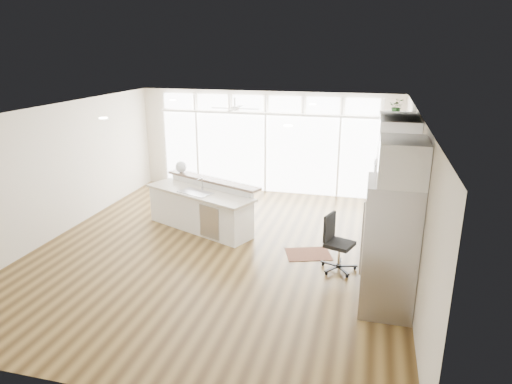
# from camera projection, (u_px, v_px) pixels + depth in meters

# --- Properties ---
(floor) EXTENTS (7.00, 8.00, 0.02)m
(floor) POSITION_uv_depth(u_px,v_px,m) (219.00, 250.00, 8.94)
(floor) COLOR #453015
(floor) RESTS_ON ground
(ceiling) EXTENTS (7.00, 8.00, 0.02)m
(ceiling) POSITION_uv_depth(u_px,v_px,m) (215.00, 111.00, 8.11)
(ceiling) COLOR silver
(ceiling) RESTS_ON wall_back
(wall_back) EXTENTS (7.00, 0.04, 2.70)m
(wall_back) POSITION_uv_depth(u_px,v_px,m) (266.00, 142.00, 12.21)
(wall_back) COLOR beige
(wall_back) RESTS_ON floor
(wall_front) EXTENTS (7.00, 0.04, 2.70)m
(wall_front) POSITION_uv_depth(u_px,v_px,m) (94.00, 288.00, 4.83)
(wall_front) COLOR beige
(wall_front) RESTS_ON floor
(wall_left) EXTENTS (0.04, 8.00, 2.70)m
(wall_left) POSITION_uv_depth(u_px,v_px,m) (56.00, 171.00, 9.36)
(wall_left) COLOR beige
(wall_left) RESTS_ON floor
(wall_right) EXTENTS (0.04, 8.00, 2.70)m
(wall_right) POSITION_uv_depth(u_px,v_px,m) (414.00, 198.00, 7.69)
(wall_right) COLOR beige
(wall_right) RESTS_ON floor
(glass_wall) EXTENTS (5.80, 0.06, 2.08)m
(glass_wall) POSITION_uv_depth(u_px,v_px,m) (266.00, 154.00, 12.25)
(glass_wall) COLOR white
(glass_wall) RESTS_ON wall_back
(transom_row) EXTENTS (5.90, 0.06, 0.40)m
(transom_row) POSITION_uv_depth(u_px,v_px,m) (266.00, 104.00, 11.85)
(transom_row) COLOR white
(transom_row) RESTS_ON wall_back
(desk_window) EXTENTS (0.04, 0.85, 0.85)m
(desk_window) POSITION_uv_depth(u_px,v_px,m) (411.00, 182.00, 7.92)
(desk_window) COLOR white
(desk_window) RESTS_ON wall_right
(ceiling_fan) EXTENTS (1.16, 1.16, 0.32)m
(ceiling_fan) POSITION_uv_depth(u_px,v_px,m) (235.00, 104.00, 10.88)
(ceiling_fan) COLOR white
(ceiling_fan) RESTS_ON ceiling
(recessed_lights) EXTENTS (3.40, 3.00, 0.02)m
(recessed_lights) POSITION_uv_depth(u_px,v_px,m) (219.00, 111.00, 8.31)
(recessed_lights) COLOR white
(recessed_lights) RESTS_ON ceiling
(oven_cabinet) EXTENTS (0.64, 1.20, 2.50)m
(oven_cabinet) POSITION_uv_depth(u_px,v_px,m) (391.00, 175.00, 9.46)
(oven_cabinet) COLOR white
(oven_cabinet) RESTS_ON floor
(desk_nook) EXTENTS (0.72, 1.30, 0.76)m
(desk_nook) POSITION_uv_depth(u_px,v_px,m) (386.00, 242.00, 8.35)
(desk_nook) COLOR white
(desk_nook) RESTS_ON floor
(upper_cabinets) EXTENTS (0.64, 1.30, 0.64)m
(upper_cabinets) POSITION_uv_depth(u_px,v_px,m) (398.00, 136.00, 7.74)
(upper_cabinets) COLOR white
(upper_cabinets) RESTS_ON wall_right
(refrigerator) EXTENTS (0.76, 0.90, 2.00)m
(refrigerator) POSITION_uv_depth(u_px,v_px,m) (390.00, 247.00, 6.64)
(refrigerator) COLOR #ABABB0
(refrigerator) RESTS_ON floor
(fridge_cabinet) EXTENTS (0.64, 0.90, 0.60)m
(fridge_cabinet) POSITION_uv_depth(u_px,v_px,m) (403.00, 161.00, 6.24)
(fridge_cabinet) COLOR white
(fridge_cabinet) RESTS_ON wall_right
(framed_photos) EXTENTS (0.06, 0.22, 0.80)m
(framed_photos) POSITION_uv_depth(u_px,v_px,m) (408.00, 181.00, 8.53)
(framed_photos) COLOR black
(framed_photos) RESTS_ON wall_right
(kitchen_island) EXTENTS (2.78, 1.93, 1.03)m
(kitchen_island) POSITION_uv_depth(u_px,v_px,m) (200.00, 206.00, 9.80)
(kitchen_island) COLOR white
(kitchen_island) RESTS_ON floor
(rug) EXTENTS (0.98, 0.84, 0.01)m
(rug) POSITION_uv_depth(u_px,v_px,m) (308.00, 254.00, 8.72)
(rug) COLOR #391B12
(rug) RESTS_ON floor
(office_chair) EXTENTS (0.66, 0.63, 1.01)m
(office_chair) POSITION_uv_depth(u_px,v_px,m) (340.00, 244.00, 7.96)
(office_chair) COLOR black
(office_chair) RESTS_ON floor
(fishbowl) EXTENTS (0.35, 0.35, 0.26)m
(fishbowl) POSITION_uv_depth(u_px,v_px,m) (181.00, 167.00, 10.46)
(fishbowl) COLOR silver
(fishbowl) RESTS_ON kitchen_island
(monitor) EXTENTS (0.13, 0.46, 0.38)m
(monitor) POSITION_uv_depth(u_px,v_px,m) (384.00, 212.00, 8.20)
(monitor) COLOR black
(monitor) RESTS_ON desk_nook
(keyboard) EXTENTS (0.16, 0.31, 0.01)m
(keyboard) POSITION_uv_depth(u_px,v_px,m) (373.00, 221.00, 8.29)
(keyboard) COLOR silver
(keyboard) RESTS_ON desk_nook
(potted_plant) EXTENTS (0.32, 0.34, 0.25)m
(potted_plant) POSITION_uv_depth(u_px,v_px,m) (397.00, 108.00, 9.04)
(potted_plant) COLOR #2B5D28
(potted_plant) RESTS_ON oven_cabinet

